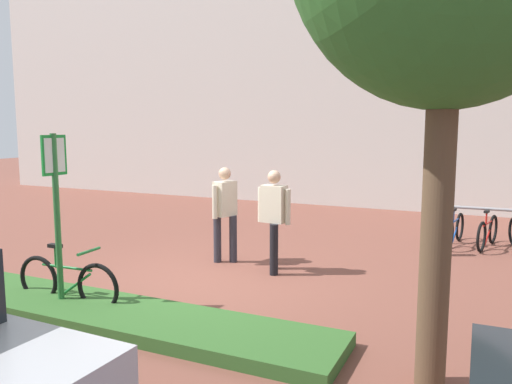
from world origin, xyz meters
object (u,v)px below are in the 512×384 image
at_px(person_shirt_white, 274,214).
at_px(bollard_steel, 432,232).
at_px(bike_at_sign, 68,282).
at_px(parking_sign_post, 56,196).
at_px(person_shirt_blue, 225,208).

bearing_deg(person_shirt_white, bollard_steel, 44.54).
bearing_deg(bollard_steel, person_shirt_white, -135.46).
bearing_deg(bike_at_sign, person_shirt_white, 55.16).
relative_size(parking_sign_post, bike_at_sign, 1.40).
height_order(bike_at_sign, bollard_steel, bollard_steel).
relative_size(bollard_steel, person_shirt_blue, 0.52).
relative_size(parking_sign_post, person_shirt_white, 1.37).
distance_m(parking_sign_post, person_shirt_white, 3.45).
bearing_deg(bollard_steel, bike_at_sign, -130.08).
bearing_deg(person_shirt_blue, parking_sign_post, -105.51).
distance_m(parking_sign_post, bollard_steel, 6.68).
relative_size(bike_at_sign, person_shirt_white, 0.98).
bearing_deg(person_shirt_blue, bollard_steel, 31.67).
height_order(bollard_steel, person_shirt_white, person_shirt_white).
height_order(bike_at_sign, person_shirt_white, person_shirt_white).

